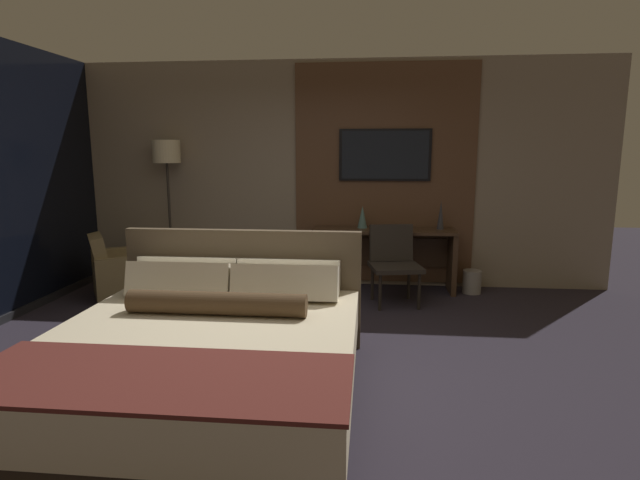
{
  "coord_description": "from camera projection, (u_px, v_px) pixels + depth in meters",
  "views": [
    {
      "loc": [
        0.64,
        -3.72,
        1.69
      ],
      "look_at": [
        0.19,
        0.86,
        0.87
      ],
      "focal_mm": 28.0,
      "sensor_mm": 36.0,
      "label": 1
    }
  ],
  "objects": [
    {
      "name": "desk",
      "position": [
        383.0,
        249.0,
        6.12
      ],
      "size": [
        1.72,
        0.48,
        0.76
      ],
      "color": "#422D1E",
      "rests_on": "ground_plane"
    },
    {
      "name": "vase_tall",
      "position": [
        441.0,
        215.0,
        5.99
      ],
      "size": [
        0.09,
        0.09,
        0.35
      ],
      "color": "#333338",
      "rests_on": "desk"
    },
    {
      "name": "waste_bin",
      "position": [
        472.0,
        282.0,
        6.02
      ],
      "size": [
        0.22,
        0.22,
        0.28
      ],
      "color": "gray",
      "rests_on": "ground_plane"
    },
    {
      "name": "tv",
      "position": [
        385.0,
        155.0,
        6.1
      ],
      "size": [
        1.12,
        0.04,
        0.63
      ],
      "color": "black"
    },
    {
      "name": "vase_short",
      "position": [
        362.0,
        217.0,
        6.1
      ],
      "size": [
        0.12,
        0.12,
        0.27
      ],
      "color": "#4C706B",
      "rests_on": "desk"
    },
    {
      "name": "floor_lamp",
      "position": [
        167.0,
        164.0,
        6.21
      ],
      "size": [
        0.34,
        0.34,
        1.83
      ],
      "color": "#282623",
      "rests_on": "ground_plane"
    },
    {
      "name": "desk_chair",
      "position": [
        393.0,
        258.0,
        5.6
      ],
      "size": [
        0.63,
        0.62,
        0.87
      ],
      "rotation": [
        0.0,
        0.0,
        0.2
      ],
      "color": "#28231E",
      "rests_on": "ground_plane"
    },
    {
      "name": "bed",
      "position": [
        208.0,
        354.0,
        3.44
      ],
      "size": [
        2.06,
        2.24,
        1.03
      ],
      "color": "#33281E",
      "rests_on": "ground_plane"
    },
    {
      "name": "armchair_by_window",
      "position": [
        124.0,
        274.0,
        5.92
      ],
      "size": [
        1.0,
        1.01,
        0.75
      ],
      "rotation": [
        0.0,
        0.0,
        2.15
      ],
      "color": "olive",
      "rests_on": "ground_plane"
    },
    {
      "name": "ground_plane",
      "position": [
        286.0,
        365.0,
        4.0
      ],
      "size": [
        16.0,
        16.0,
        0.0
      ],
      "primitive_type": "plane",
      "color": "#28232D"
    },
    {
      "name": "wall_back_tv_panel",
      "position": [
        327.0,
        175.0,
        6.29
      ],
      "size": [
        7.2,
        0.09,
        2.8
      ],
      "color": "gray",
      "rests_on": "ground_plane"
    }
  ]
}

